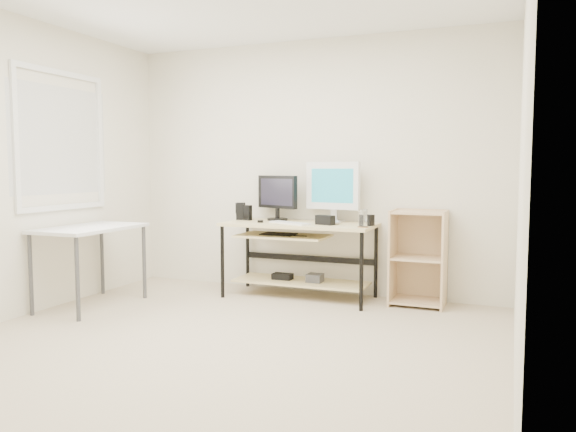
# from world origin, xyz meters

# --- Properties ---
(room) EXTENTS (4.01, 4.01, 2.62)m
(room) POSITION_xyz_m (-0.14, 0.04, 1.32)
(room) COLOR beige
(room) RESTS_ON ground
(desk) EXTENTS (1.50, 0.65, 0.75)m
(desk) POSITION_xyz_m (-0.03, 1.66, 0.54)
(desk) COLOR beige
(desk) RESTS_ON ground
(side_table) EXTENTS (0.60, 1.00, 0.75)m
(side_table) POSITION_xyz_m (-1.68, 0.60, 0.67)
(side_table) COLOR white
(side_table) RESTS_ON ground
(shelf_unit) EXTENTS (0.50, 0.40, 0.90)m
(shelf_unit) POSITION_xyz_m (1.15, 1.82, 0.45)
(shelf_unit) COLOR beige
(shelf_unit) RESTS_ON ground
(black_monitor) EXTENTS (0.49, 0.23, 0.46)m
(black_monitor) POSITION_xyz_m (-0.31, 1.83, 1.02)
(black_monitor) COLOR black
(black_monitor) RESTS_ON desk
(white_imac) EXTENTS (0.57, 0.18, 0.60)m
(white_imac) POSITION_xyz_m (0.28, 1.86, 1.10)
(white_imac) COLOR silver
(white_imac) RESTS_ON desk
(keyboard) EXTENTS (0.47, 0.30, 0.02)m
(keyboard) POSITION_xyz_m (-0.06, 1.54, 0.76)
(keyboard) COLOR white
(keyboard) RESTS_ON desk
(mouse) EXTENTS (0.07, 0.12, 0.04)m
(mouse) POSITION_xyz_m (0.38, 1.66, 0.77)
(mouse) COLOR #B6B6BB
(mouse) RESTS_ON desk
(center_speaker) EXTENTS (0.20, 0.13, 0.09)m
(center_speaker) POSITION_xyz_m (0.29, 1.58, 0.80)
(center_speaker) COLOR black
(center_speaker) RESTS_ON desk
(speaker_left) EXTENTS (0.11, 0.11, 0.18)m
(speaker_left) POSITION_xyz_m (-0.70, 1.75, 0.84)
(speaker_left) COLOR black
(speaker_left) RESTS_ON desk
(speaker_right) EXTENTS (0.11, 0.11, 0.10)m
(speaker_right) POSITION_xyz_m (0.70, 1.66, 0.80)
(speaker_right) COLOR black
(speaker_right) RESTS_ON desk
(audio_controller) EXTENTS (0.09, 0.07, 0.16)m
(audio_controller) POSITION_xyz_m (-0.60, 1.72, 0.83)
(audio_controller) COLOR black
(audio_controller) RESTS_ON desk
(volume_puck) EXTENTS (0.08, 0.08, 0.02)m
(volume_puck) POSITION_xyz_m (-0.38, 1.55, 0.76)
(volume_puck) COLOR black
(volume_puck) RESTS_ON desk
(smartphone) EXTENTS (0.10, 0.14, 0.01)m
(smartphone) POSITION_xyz_m (0.11, 1.51, 0.75)
(smartphone) COLOR black
(smartphone) RESTS_ON desk
(coaster) EXTENTS (0.13, 0.13, 0.01)m
(coaster) POSITION_xyz_m (0.69, 1.49, 0.75)
(coaster) COLOR #A4734A
(coaster) RESTS_ON desk
(drinking_glass) EXTENTS (0.10, 0.10, 0.16)m
(drinking_glass) POSITION_xyz_m (0.69, 1.49, 0.84)
(drinking_glass) COLOR white
(drinking_glass) RESTS_ON coaster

